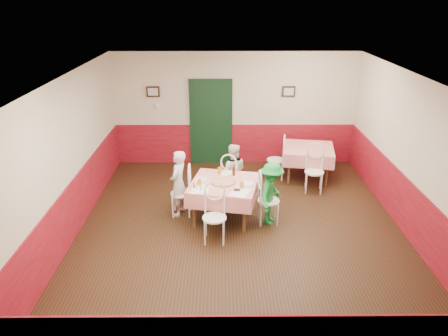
{
  "coord_description": "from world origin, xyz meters",
  "views": [
    {
      "loc": [
        -0.35,
        -7.08,
        4.09
      ],
      "look_at": [
        -0.3,
        0.46,
        1.05
      ],
      "focal_mm": 35.0,
      "sensor_mm": 36.0,
      "label": 1
    }
  ],
  "objects_px": {
    "chair_left": "(181,193)",
    "chair_far": "(232,180)",
    "beer_bottle": "(234,170)",
    "diner_far": "(232,172)",
    "chair_second_a": "(276,160)",
    "chair_second_b": "(314,172)",
    "chair_near": "(214,218)",
    "pizza": "(223,182)",
    "chair_right": "(268,201)",
    "second_table": "(308,163)",
    "main_table": "(224,201)",
    "wallet": "(237,190)",
    "glass_a": "(199,182)",
    "diner_right": "(271,194)",
    "diner_left": "(178,183)",
    "glass_c": "(220,170)",
    "glass_b": "(242,185)"
  },
  "relations": [
    {
      "from": "beer_bottle",
      "to": "chair_right",
      "type": "bearing_deg",
      "value": -38.89
    },
    {
      "from": "wallet",
      "to": "chair_right",
      "type": "bearing_deg",
      "value": 29.6
    },
    {
      "from": "chair_near",
      "to": "second_table",
      "type": "bearing_deg",
      "value": 54.24
    },
    {
      "from": "chair_near",
      "to": "chair_second_a",
      "type": "distance_m",
      "value": 3.14
    },
    {
      "from": "chair_right",
      "to": "glass_c",
      "type": "distance_m",
      "value": 1.16
    },
    {
      "from": "main_table",
      "to": "chair_near",
      "type": "bearing_deg",
      "value": -101.67
    },
    {
      "from": "chair_second_a",
      "to": "chair_second_b",
      "type": "distance_m",
      "value": 1.06
    },
    {
      "from": "chair_right",
      "to": "glass_b",
      "type": "bearing_deg",
      "value": 97.27
    },
    {
      "from": "glass_a",
      "to": "chair_far",
      "type": "bearing_deg",
      "value": 57.11
    },
    {
      "from": "main_table",
      "to": "beer_bottle",
      "type": "height_order",
      "value": "beer_bottle"
    },
    {
      "from": "main_table",
      "to": "glass_c",
      "type": "height_order",
      "value": "glass_c"
    },
    {
      "from": "chair_second_a",
      "to": "chair_far",
      "type": "bearing_deg",
      "value": -33.0
    },
    {
      "from": "second_table",
      "to": "beer_bottle",
      "type": "xyz_separation_m",
      "value": [
        -1.79,
        -1.64,
        0.48
      ]
    },
    {
      "from": "chair_right",
      "to": "chair_near",
      "type": "height_order",
      "value": "same"
    },
    {
      "from": "chair_far",
      "to": "chair_second_a",
      "type": "bearing_deg",
      "value": -109.37
    },
    {
      "from": "chair_right",
      "to": "glass_a",
      "type": "distance_m",
      "value": 1.34
    },
    {
      "from": "second_table",
      "to": "main_table",
      "type": "bearing_deg",
      "value": -134.97
    },
    {
      "from": "second_table",
      "to": "chair_left",
      "type": "bearing_deg",
      "value": -147.24
    },
    {
      "from": "chair_left",
      "to": "chair_far",
      "type": "distance_m",
      "value": 1.2
    },
    {
      "from": "diner_far",
      "to": "chair_left",
      "type": "bearing_deg",
      "value": 37.39
    },
    {
      "from": "chair_right",
      "to": "beer_bottle",
      "type": "distance_m",
      "value": 0.92
    },
    {
      "from": "second_table",
      "to": "wallet",
      "type": "height_order",
      "value": "wallet"
    },
    {
      "from": "second_table",
      "to": "diner_far",
      "type": "distance_m",
      "value": 2.12
    },
    {
      "from": "glass_a",
      "to": "wallet",
      "type": "bearing_deg",
      "value": -18.09
    },
    {
      "from": "second_table",
      "to": "glass_a",
      "type": "distance_m",
      "value": 3.26
    },
    {
      "from": "chair_far",
      "to": "chair_second_b",
      "type": "height_order",
      "value": "same"
    },
    {
      "from": "main_table",
      "to": "wallet",
      "type": "xyz_separation_m",
      "value": [
        0.23,
        -0.37,
        0.4
      ]
    },
    {
      "from": "diner_right",
      "to": "chair_right",
      "type": "bearing_deg",
      "value": 101.3
    },
    {
      "from": "main_table",
      "to": "chair_far",
      "type": "height_order",
      "value": "chair_far"
    },
    {
      "from": "beer_bottle",
      "to": "pizza",
      "type": "bearing_deg",
      "value": -119.8
    },
    {
      "from": "glass_a",
      "to": "diner_right",
      "type": "height_order",
      "value": "diner_right"
    },
    {
      "from": "chair_far",
      "to": "diner_left",
      "type": "xyz_separation_m",
      "value": [
        -1.05,
        -0.65,
        0.21
      ]
    },
    {
      "from": "chair_second_a",
      "to": "diner_far",
      "type": "xyz_separation_m",
      "value": [
        -1.05,
        -1.1,
        0.16
      ]
    },
    {
      "from": "chair_near",
      "to": "glass_a",
      "type": "bearing_deg",
      "value": 114.08
    },
    {
      "from": "beer_bottle",
      "to": "diner_far",
      "type": "distance_m",
      "value": 0.59
    },
    {
      "from": "second_table",
      "to": "wallet",
      "type": "distance_m",
      "value": 2.95
    },
    {
      "from": "diner_left",
      "to": "chair_far",
      "type": "bearing_deg",
      "value": 139.32
    },
    {
      "from": "second_table",
      "to": "chair_right",
      "type": "relative_size",
      "value": 1.24
    },
    {
      "from": "diner_left",
      "to": "diner_far",
      "type": "height_order",
      "value": "diner_left"
    },
    {
      "from": "glass_b",
      "to": "diner_left",
      "type": "bearing_deg",
      "value": 159.67
    },
    {
      "from": "beer_bottle",
      "to": "diner_far",
      "type": "bearing_deg",
      "value": 91.02
    },
    {
      "from": "pizza",
      "to": "second_table",
      "type": "bearing_deg",
      "value": 45.08
    },
    {
      "from": "chair_near",
      "to": "diner_far",
      "type": "bearing_deg",
      "value": 79.97
    },
    {
      "from": "chair_left",
      "to": "chair_right",
      "type": "relative_size",
      "value": 1.0
    },
    {
      "from": "chair_near",
      "to": "glass_c",
      "type": "relative_size",
      "value": 6.85
    },
    {
      "from": "second_table",
      "to": "chair_left",
      "type": "distance_m",
      "value": 3.34
    },
    {
      "from": "chair_right",
      "to": "diner_left",
      "type": "xyz_separation_m",
      "value": [
        -1.71,
        0.35,
        0.21
      ]
    },
    {
      "from": "beer_bottle",
      "to": "diner_left",
      "type": "height_order",
      "value": "diner_left"
    },
    {
      "from": "chair_second_a",
      "to": "chair_near",
      "type": "bearing_deg",
      "value": -16.85
    },
    {
      "from": "chair_near",
      "to": "chair_far",
      "type": "bearing_deg",
      "value": 79.97
    }
  ]
}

